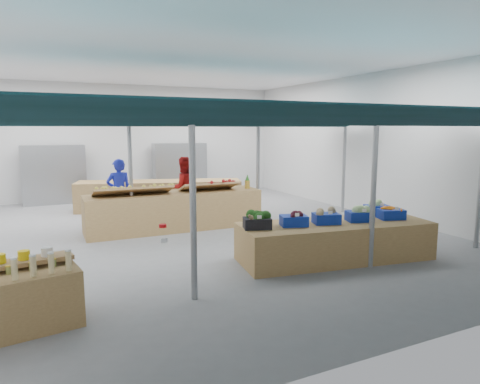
# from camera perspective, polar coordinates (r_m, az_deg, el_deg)

# --- Properties ---
(floor) EXTENTS (13.00, 13.00, 0.00)m
(floor) POSITION_cam_1_polar(r_m,az_deg,el_deg) (10.71, -8.27, -5.58)
(floor) COLOR slate
(floor) RESTS_ON ground
(hall) EXTENTS (13.00, 13.00, 13.00)m
(hall) POSITION_cam_1_polar(r_m,az_deg,el_deg) (11.78, -10.68, 8.62)
(hall) COLOR silver
(hall) RESTS_ON ground
(pole_grid) EXTENTS (10.00, 4.60, 3.00)m
(pole_grid) POSITION_cam_1_polar(r_m,az_deg,el_deg) (9.07, -0.63, 3.58)
(pole_grid) COLOR gray
(pole_grid) RESTS_ON floor
(awnings) EXTENTS (9.50, 7.08, 0.30)m
(awnings) POSITION_cam_1_polar(r_m,az_deg,el_deg) (9.04, -0.64, 9.71)
(awnings) COLOR black
(awnings) RESTS_ON pole_grid
(back_shelving_left) EXTENTS (2.00, 0.50, 2.00)m
(back_shelving_left) POSITION_cam_1_polar(r_m,az_deg,el_deg) (16.02, -23.52, 2.09)
(back_shelving_left) COLOR #B23F33
(back_shelving_left) RESTS_ON floor
(back_shelving_right) EXTENTS (2.00, 0.50, 2.00)m
(back_shelving_right) POSITION_cam_1_polar(r_m,az_deg,el_deg) (16.80, -8.01, 2.97)
(back_shelving_right) COLOR #B23F33
(back_shelving_right) RESTS_ON floor
(bottle_shelf) EXTENTS (1.80, 1.27, 1.04)m
(bottle_shelf) POSITION_cam_1_polar(r_m,az_deg,el_deg) (6.34, -28.60, -12.56)
(bottle_shelf) COLOR olive
(bottle_shelf) RESTS_ON floor
(veg_counter) EXTENTS (3.97, 1.84, 0.74)m
(veg_counter) POSITION_cam_1_polar(r_m,az_deg,el_deg) (8.74, 12.56, -6.40)
(veg_counter) COLOR olive
(veg_counter) RESTS_ON floor
(fruit_counter) EXTENTS (4.49, 1.14, 0.96)m
(fruit_counter) POSITION_cam_1_polar(r_m,az_deg,el_deg) (11.17, -8.67, -2.49)
(fruit_counter) COLOR olive
(fruit_counter) RESTS_ON floor
(far_counter) EXTENTS (5.22, 2.56, 0.93)m
(far_counter) POSITION_cam_1_polar(r_m,az_deg,el_deg) (13.95, -10.62, -0.42)
(far_counter) COLOR olive
(far_counter) RESTS_ON floor
(crate_stack) EXTENTS (0.50, 0.36, 0.60)m
(crate_stack) POSITION_cam_1_polar(r_m,az_deg,el_deg) (9.38, 13.11, -5.85)
(crate_stack) COLOR #0D2894
(crate_stack) RESTS_ON floor
(vendor_left) EXTENTS (0.66, 0.44, 1.79)m
(vendor_left) POSITION_cam_1_polar(r_m,az_deg,el_deg) (11.89, -15.82, -0.02)
(vendor_left) COLOR #1C26B7
(vendor_left) RESTS_ON floor
(vendor_right) EXTENTS (0.88, 0.69, 1.79)m
(vendor_right) POSITION_cam_1_polar(r_m,az_deg,el_deg) (12.32, -7.55, 0.51)
(vendor_right) COLOR maroon
(vendor_right) RESTS_ON floor
(crate_broccoli) EXTENTS (0.58, 0.48, 0.35)m
(crate_broccoli) POSITION_cam_1_polar(r_m,az_deg,el_deg) (7.95, 2.30, -3.76)
(crate_broccoli) COLOR black
(crate_broccoli) RESTS_ON veg_counter
(crate_beets) EXTENTS (0.58, 0.48, 0.29)m
(crate_beets) POSITION_cam_1_polar(r_m,az_deg,el_deg) (8.23, 7.20, -3.58)
(crate_beets) COLOR #0D2894
(crate_beets) RESTS_ON veg_counter
(crate_celeriac) EXTENTS (0.58, 0.48, 0.31)m
(crate_celeriac) POSITION_cam_1_polar(r_m,az_deg,el_deg) (8.53, 11.43, -3.18)
(crate_celeriac) COLOR #0D2894
(crate_celeriac) RESTS_ON veg_counter
(crate_cabbage) EXTENTS (0.58, 0.48, 0.35)m
(crate_cabbage) POSITION_cam_1_polar(r_m,az_deg,el_deg) (8.90, 15.65, -2.75)
(crate_cabbage) COLOR #0D2894
(crate_cabbage) RESTS_ON veg_counter
(crate_carrots) EXTENTS (0.58, 0.48, 0.29)m
(crate_carrots) POSITION_cam_1_polar(r_m,az_deg,el_deg) (9.32, 19.49, -2.72)
(crate_carrots) COLOR #0D2894
(crate_carrots) RESTS_ON veg_counter
(sparrow) EXTENTS (0.12, 0.09, 0.11)m
(sparrow) POSITION_cam_1_polar(r_m,az_deg,el_deg) (7.76, 1.46, -3.39)
(sparrow) COLOR brown
(sparrow) RESTS_ON crate_broccoli
(pole_ribbon) EXTENTS (0.12, 0.12, 0.28)m
(pole_ribbon) POSITION_cam_1_polar(r_m,az_deg,el_deg) (6.70, -10.24, -4.64)
(pole_ribbon) COLOR red
(pole_ribbon) RESTS_ON pole_grid
(apple_heap_yellow) EXTENTS (1.92, 0.76, 0.27)m
(apple_heap_yellow) POSITION_cam_1_polar(r_m,az_deg,el_deg) (10.72, -14.06, 0.39)
(apple_heap_yellow) COLOR #997247
(apple_heap_yellow) RESTS_ON fruit_counter
(apple_heap_red) EXTENTS (1.52, 0.75, 0.27)m
(apple_heap_red) POSITION_cam_1_polar(r_m,az_deg,el_deg) (11.25, -4.15, 0.99)
(apple_heap_red) COLOR #997247
(apple_heap_red) RESTS_ON fruit_counter
(pineapple) EXTENTS (0.14, 0.14, 0.39)m
(pineapple) POSITION_cam_1_polar(r_m,az_deg,el_deg) (11.68, 0.99, 1.37)
(pineapple) COLOR #8C6019
(pineapple) RESTS_ON fruit_counter
(crate_extra) EXTENTS (0.58, 0.48, 0.32)m
(crate_extra) POSITION_cam_1_polar(r_m,az_deg,el_deg) (9.70, 17.83, -2.01)
(crate_extra) COLOR #0D2894
(crate_extra) RESTS_ON veg_counter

